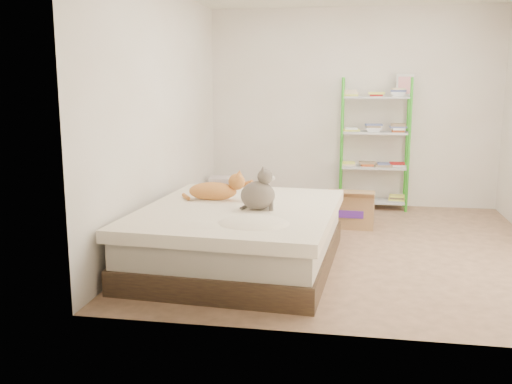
% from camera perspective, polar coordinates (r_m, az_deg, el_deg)
% --- Properties ---
extents(room, '(3.81, 4.21, 2.61)m').
position_cam_1_polar(room, '(5.65, 9.47, 7.37)').
color(room, tan).
rests_on(room, ground).
extents(bed, '(1.81, 2.20, 0.54)m').
position_cam_1_polar(bed, '(5.17, -1.66, -4.42)').
color(bed, brown).
rests_on(bed, ground).
extents(orange_cat, '(0.56, 0.32, 0.22)m').
position_cam_1_polar(orange_cat, '(5.40, -4.34, 0.31)').
color(orange_cat, '#CF682D').
rests_on(orange_cat, bed).
extents(grey_cat, '(0.36, 0.32, 0.37)m').
position_cam_1_polar(grey_cat, '(4.96, 0.18, 0.28)').
color(grey_cat, '#685F54').
rests_on(grey_cat, bed).
extents(shelf_unit, '(0.90, 0.36, 1.74)m').
position_cam_1_polar(shelf_unit, '(7.57, 11.81, 4.67)').
color(shelf_unit, green).
rests_on(shelf_unit, ground).
extents(cardboard_box, '(0.57, 0.55, 0.44)m').
position_cam_1_polar(cardboard_box, '(6.67, 9.37, -1.71)').
color(cardboard_box, '#B27D4A').
rests_on(cardboard_box, ground).
extents(white_bin, '(0.36, 0.32, 0.41)m').
position_cam_1_polar(white_bin, '(7.58, -3.26, 0.00)').
color(white_bin, beige).
rests_on(white_bin, ground).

